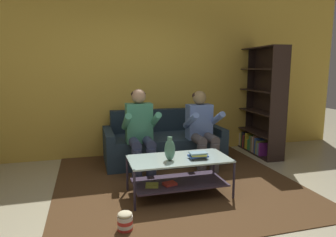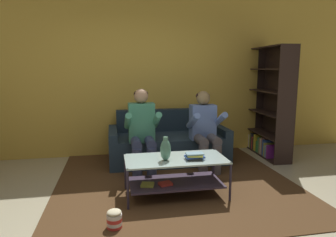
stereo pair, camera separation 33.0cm
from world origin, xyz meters
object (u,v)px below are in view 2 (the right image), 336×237
at_px(couch, 167,144).
at_px(book_stack, 195,156).
at_px(vase, 166,149).
at_px(bookshelf, 270,114).
at_px(person_seated_right, 205,127).
at_px(coffee_table, 175,171).
at_px(person_seated_left, 142,128).
at_px(popcorn_tub, 114,219).

relative_size(couch, book_stack, 8.45).
relative_size(couch, vase, 6.83).
xyz_separation_m(vase, bookshelf, (2.14, 1.47, 0.13)).
distance_m(person_seated_right, book_stack, 1.06).
bearing_deg(coffee_table, bookshelf, 34.98).
distance_m(person_seated_left, bookshelf, 2.38).
distance_m(couch, person_seated_left, 0.82).
xyz_separation_m(couch, book_stack, (0.05, -1.51, 0.22)).
xyz_separation_m(person_seated_left, book_stack, (0.52, -0.97, -0.17)).
xyz_separation_m(person_seated_left, vase, (0.18, -0.94, -0.07)).
bearing_deg(person_seated_right, coffee_table, -126.42).
bearing_deg(person_seated_left, person_seated_right, -0.24).
bearing_deg(coffee_table, person_seated_right, 53.58).
bearing_deg(book_stack, vase, 175.70).
bearing_deg(vase, bookshelf, 34.50).
distance_m(couch, book_stack, 1.52).
distance_m(person_seated_left, coffee_table, 1.00).
xyz_separation_m(person_seated_left, popcorn_tub, (-0.43, -1.52, -0.58)).
relative_size(person_seated_right, bookshelf, 0.63).
xyz_separation_m(couch, popcorn_tub, (-0.90, -2.06, -0.19)).
bearing_deg(popcorn_tub, vase, 43.89).
bearing_deg(vase, book_stack, -4.30).
distance_m(person_seated_right, vase, 1.22).
relative_size(couch, person_seated_left, 1.55).
distance_m(person_seated_right, bookshelf, 1.47).
bearing_deg(person_seated_left, coffee_table, -71.31).
height_order(vase, bookshelf, bookshelf).
bearing_deg(book_stack, popcorn_tub, -149.58).
distance_m(vase, bookshelf, 2.60).
relative_size(vase, book_stack, 1.24).
bearing_deg(popcorn_tub, couch, 66.38).
bearing_deg(book_stack, couch, 91.75).
height_order(person_seated_left, coffee_table, person_seated_left).
bearing_deg(bookshelf, person_seated_left, -167.13).
distance_m(couch, vase, 1.54).
xyz_separation_m(person_seated_right, book_stack, (-0.43, -0.96, -0.15)).
xyz_separation_m(couch, vase, (-0.30, -1.48, 0.32)).
xyz_separation_m(person_seated_left, coffee_table, (0.30, -0.88, -0.36)).
relative_size(person_seated_left, bookshelf, 0.65).
relative_size(book_stack, bookshelf, 0.12).
relative_size(couch, person_seated_right, 1.61).
xyz_separation_m(person_seated_left, bookshelf, (2.32, 0.53, 0.05)).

